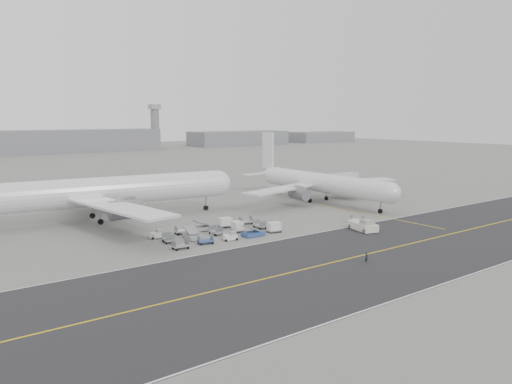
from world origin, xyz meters
TOP-DOWN VIEW (x-y plane):
  - ground at (0.00, 0.00)m, footprint 700.00×700.00m
  - taxiway at (5.02, -17.98)m, footprint 220.00×59.00m
  - horizon_buildings at (30.00, 260.00)m, footprint 520.00×28.00m
  - control_tower at (100.00, 265.00)m, footprint 7.00×7.00m
  - airliner_a at (-22.41, 33.69)m, footprint 63.26×62.28m
  - airliner_b at (32.82, 23.89)m, footprint 50.53×51.07m
  - pushback_tug at (16.09, -6.13)m, footprint 4.40×8.41m
  - jet_bridge at (42.87, 27.51)m, footprint 17.34×3.77m
  - gse_cluster at (-8.93, 7.89)m, footprint 29.53×20.15m
  - stray_dolly at (20.55, -0.51)m, footprint 2.76×3.21m
  - ground_crew_a at (-0.18, -21.10)m, footprint 0.64×0.46m

SIDE VIEW (x-z plane):
  - ground at x=0.00m, z-range 0.00..0.00m
  - horizon_buildings at x=30.00m, z-range -14.00..14.00m
  - gse_cluster at x=-8.93m, z-range -1.04..1.04m
  - stray_dolly at x=20.55m, z-range -0.84..0.84m
  - taxiway at x=5.02m, z-range -0.01..0.03m
  - ground_crew_a at x=-0.18m, z-range 0.00..1.64m
  - pushback_tug at x=16.09m, z-range -0.21..2.16m
  - jet_bridge at x=42.87m, z-range 1.29..7.82m
  - airliner_b at x=32.82m, z-range -3.73..13.89m
  - airliner_a at x=-22.41m, z-range -4.64..17.21m
  - control_tower at x=100.00m, z-range 0.63..31.88m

